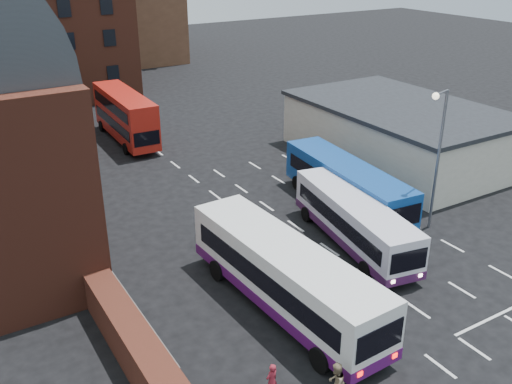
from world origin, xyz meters
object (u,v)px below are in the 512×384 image
pedestrian_red (272,381)px  pedestrian_beige (336,383)px  street_lamp (438,148)px  bus_red_double (125,116)px  bus_white_inbound (354,219)px  bus_white_outbound (285,273)px  bus_blue (347,183)px

pedestrian_red → pedestrian_beige: pedestrian_beige is taller
street_lamp → bus_red_double: bearing=111.3°
bus_white_inbound → bus_white_outbound: bearing=34.2°
bus_blue → bus_white_outbound: bearing=41.6°
bus_blue → street_lamp: 6.08m
bus_white_inbound → bus_blue: 4.59m
bus_white_outbound → street_lamp: size_ratio=1.42×
pedestrian_red → pedestrian_beige: 2.31m
bus_white_inbound → pedestrian_red: bus_white_inbound is taller
bus_blue → street_lamp: (2.33, -4.58, 3.25)m
pedestrian_beige → bus_white_outbound: bearing=-133.5°
bus_blue → pedestrian_beige: bearing=54.5°
bus_white_outbound → street_lamp: 12.03m
street_lamp → pedestrian_red: size_ratio=5.68×
bus_white_outbound → bus_red_double: bearing=83.0°
bus_red_double → street_lamp: size_ratio=1.23×
bus_white_inbound → bus_blue: (2.59, 3.79, 0.15)m
bus_blue → street_lamp: street_lamp is taller
bus_white_inbound → pedestrian_beige: bearing=56.8°
bus_red_double → pedestrian_beige: size_ratio=6.08×
bus_white_inbound → bus_red_double: size_ratio=1.00×
bus_white_outbound → pedestrian_beige: 6.05m
bus_white_inbound → pedestrian_beige: (-8.14, -8.66, -0.76)m
bus_white_outbound → bus_white_inbound: bus_white_outbound is taller
bus_blue → pedestrian_red: bus_blue is taller
bus_red_double → pedestrian_red: bus_red_double is taller
pedestrian_red → pedestrian_beige: size_ratio=0.87×
bus_red_double → pedestrian_beige: 32.30m
bus_white_inbound → bus_red_double: (-4.53, 23.41, 0.55)m
bus_blue → bus_red_double: (-7.12, 19.62, 0.41)m
street_lamp → bus_white_outbound: bearing=-169.4°
bus_white_outbound → street_lamp: street_lamp is taller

